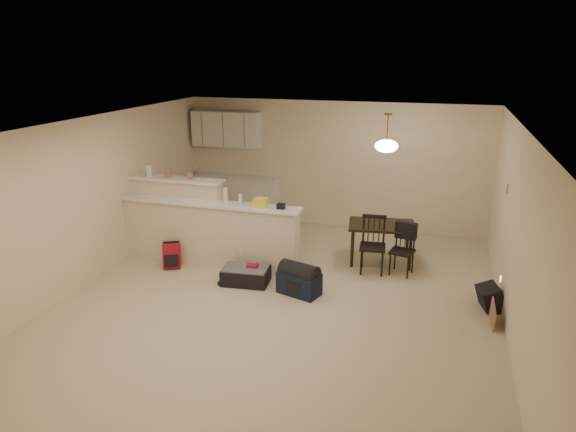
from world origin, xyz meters
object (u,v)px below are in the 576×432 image
at_px(dining_table, 381,229).
at_px(suitcase, 246,276).
at_px(red_backpack, 172,256).
at_px(dining_chair_near, 373,245).
at_px(pendant_lamp, 386,145).
at_px(navy_duffel, 299,283).
at_px(dining_chair_far, 402,250).
at_px(black_daypack, 490,298).

xyz_separation_m(dining_table, suitcase, (-1.87, -1.43, -0.47)).
bearing_deg(red_backpack, dining_chair_near, -11.51).
relative_size(dining_table, pendant_lamp, 1.89).
height_order(pendant_lamp, navy_duffel, pendant_lamp).
xyz_separation_m(dining_chair_far, black_daypack, (1.28, -0.83, -0.24)).
height_order(pendant_lamp, dining_chair_far, pendant_lamp).
relative_size(dining_chair_near, dining_chair_far, 1.13).
bearing_deg(dining_chair_near, dining_table, 75.08).
bearing_deg(pendant_lamp, suitcase, -142.53).
xyz_separation_m(dining_chair_near, red_backpack, (-3.18, -0.77, -0.25)).
bearing_deg(navy_duffel, pendant_lamp, 74.49).
xyz_separation_m(pendant_lamp, dining_chair_far, (0.39, -0.40, -1.58)).
bearing_deg(pendant_lamp, black_daypack, -36.39).
xyz_separation_m(dining_table, dining_chair_near, (-0.07, -0.46, -0.13)).
bearing_deg(black_daypack, dining_table, 38.40).
xyz_separation_m(red_backpack, black_daypack, (4.92, 0.00, -0.04)).
distance_m(dining_table, dining_chair_far, 0.59).
relative_size(dining_table, navy_duffel, 1.92).
bearing_deg(suitcase, dining_chair_near, 22.66).
distance_m(red_backpack, black_daypack, 4.92).
height_order(dining_chair_far, suitcase, dining_chair_far).
distance_m(suitcase, red_backpack, 1.40).
height_order(dining_table, suitcase, dining_table).
relative_size(red_backpack, navy_duffel, 0.68).
bearing_deg(navy_duffel, dining_chair_far, 56.90).
bearing_deg(dining_chair_far, suitcase, -144.05).
height_order(dining_chair_near, red_backpack, dining_chair_near).
xyz_separation_m(dining_chair_far, suitcase, (-2.25, -1.03, -0.29)).
relative_size(dining_chair_far, black_daypack, 2.17).
relative_size(dining_chair_near, navy_duffel, 1.51).
bearing_deg(dining_chair_far, navy_duffel, -128.78).
bearing_deg(dining_chair_near, navy_duffel, -135.78).
xyz_separation_m(dining_table, navy_duffel, (-0.99, -1.55, -0.43)).
bearing_deg(dining_chair_far, black_daypack, -21.47).
xyz_separation_m(suitcase, red_backpack, (-1.38, 0.20, 0.09)).
bearing_deg(suitcase, black_daypack, -2.46).
bearing_deg(suitcase, red_backpack, 165.89).
bearing_deg(suitcase, dining_table, 31.72).
bearing_deg(dining_chair_near, black_daypack, -29.47).
xyz_separation_m(dining_chair_near, black_daypack, (1.74, -0.77, -0.30)).
xyz_separation_m(pendant_lamp, navy_duffel, (-0.99, -1.55, -1.82)).
bearing_deg(dining_table, black_daypack, -44.65).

